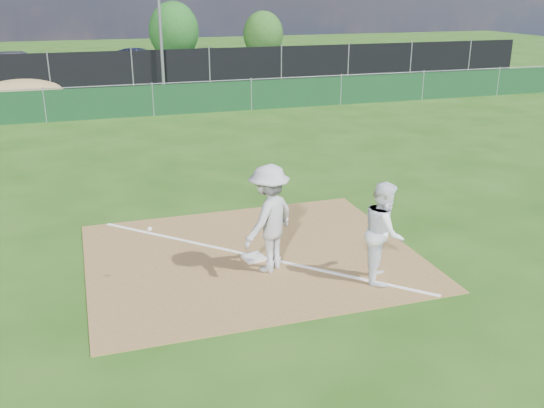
{
  "coord_description": "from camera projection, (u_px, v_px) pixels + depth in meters",
  "views": [
    {
      "loc": [
        -2.81,
        -8.95,
        4.72
      ],
      "look_at": [
        0.39,
        1.0,
        1.0
      ],
      "focal_mm": 40.0,
      "sensor_mm": 36.0,
      "label": 1
    }
  ],
  "objects": [
    {
      "name": "foul_line",
      "position": [
        252.0,
        255.0,
        11.31
      ],
      "size": [
        5.01,
        5.01,
        0.01
      ],
      "primitive_type": "cube",
      "rotation": [
        0.0,
        0.0,
        0.79
      ],
      "color": "white",
      "rests_on": "infield_dirt"
    },
    {
      "name": "light_pole",
      "position": [
        159.0,
        4.0,
        29.88
      ],
      "size": [
        0.16,
        0.16,
        8.0
      ],
      "primitive_type": "cylinder",
      "color": "slate",
      "rests_on": "ground"
    },
    {
      "name": "parking_lot",
      "position": [
        125.0,
        74.0,
        35.54
      ],
      "size": [
        46.0,
        9.0,
        0.01
      ],
      "primitive_type": "cube",
      "color": "black",
      "rests_on": "ground"
    },
    {
      "name": "dirt_mound",
      "position": [
        22.0,
        93.0,
        25.38
      ],
      "size": [
        3.38,
        2.6,
        1.17
      ],
      "primitive_type": "ellipsoid",
      "color": "olive",
      "rests_on": "ground"
    },
    {
      "name": "car_left",
      "position": [
        19.0,
        63.0,
        33.92
      ],
      "size": [
        4.61,
        1.97,
        1.55
      ],
      "primitive_type": "imported",
      "rotation": [
        0.0,
        0.0,
        1.6
      ],
      "color": "#93959A",
      "rests_on": "parking_lot"
    },
    {
      "name": "black_fence",
      "position": [
        132.0,
        69.0,
        30.75
      ],
      "size": [
        46.0,
        0.04,
        1.8
      ],
      "primitive_type": "cube",
      "color": "black",
      "rests_on": "ground"
    },
    {
      "name": "tree_mid",
      "position": [
        174.0,
        31.0,
        40.86
      ],
      "size": [
        3.36,
        3.36,
        3.98
      ],
      "color": "#382316",
      "rests_on": "ground"
    },
    {
      "name": "runner",
      "position": [
        384.0,
        232.0,
        10.17
      ],
      "size": [
        0.95,
        1.05,
        1.75
      ],
      "primitive_type": "imported",
      "rotation": [
        0.0,
        0.0,
        1.14
      ],
      "color": "white",
      "rests_on": "ground"
    },
    {
      "name": "tree_right",
      "position": [
        263.0,
        34.0,
        42.53
      ],
      "size": [
        2.8,
        2.8,
        3.32
      ],
      "color": "#382316",
      "rests_on": "ground"
    },
    {
      "name": "first_base",
      "position": [
        253.0,
        257.0,
        11.14
      ],
      "size": [
        0.39,
        0.39,
        0.07
      ],
      "primitive_type": "cube",
      "rotation": [
        0.0,
        0.0,
        0.16
      ],
      "color": "silver",
      "rests_on": "infield_dirt"
    },
    {
      "name": "green_fence",
      "position": [
        153.0,
        101.0,
        23.68
      ],
      "size": [
        44.0,
        0.05,
        1.2
      ],
      "primitive_type": "cube",
      "color": "black",
      "rests_on": "ground"
    },
    {
      "name": "play_at_first",
      "position": [
        269.0,
        219.0,
        10.46
      ],
      "size": [
        2.78,
        1.33,
        1.92
      ],
      "color": "silver",
      "rests_on": "infield_dirt"
    },
    {
      "name": "ground",
      "position": [
        174.0,
        145.0,
        19.39
      ],
      "size": [
        90.0,
        90.0,
        0.0
      ],
      "primitive_type": "plane",
      "color": "#1F460F",
      "rests_on": "ground"
    },
    {
      "name": "car_right",
      "position": [
        215.0,
        60.0,
        36.0
      ],
      "size": [
        5.38,
        3.69,
        1.45
      ],
      "primitive_type": "imported",
      "rotation": [
        0.0,
        0.0,
        1.94
      ],
      "color": "black",
      "rests_on": "parking_lot"
    },
    {
      "name": "car_mid",
      "position": [
        141.0,
        62.0,
        35.21
      ],
      "size": [
        4.59,
        2.23,
        1.45
      ],
      "primitive_type": "imported",
      "rotation": [
        0.0,
        0.0,
        1.41
      ],
      "color": "black",
      "rests_on": "parking_lot"
    },
    {
      "name": "infield_dirt",
      "position": [
        252.0,
        256.0,
        11.32
      ],
      "size": [
        6.0,
        5.0,
        0.02
      ],
      "primitive_type": "cube",
      "color": "brown",
      "rests_on": "ground"
    }
  ]
}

